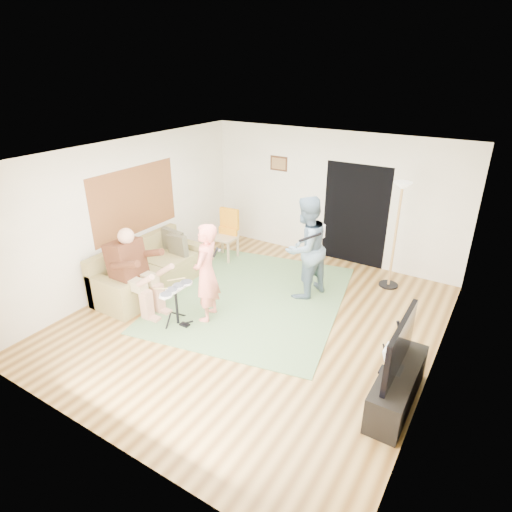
{
  "coord_description": "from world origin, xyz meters",
  "views": [
    {
      "loc": [
        3.19,
        -5.11,
        3.9
      ],
      "look_at": [
        -0.16,
        0.3,
        1.01
      ],
      "focal_mm": 30.0,
      "sensor_mm": 36.0,
      "label": 1
    }
  ],
  "objects": [
    {
      "name": "floor",
      "position": [
        0.0,
        0.0,
        0.0
      ],
      "size": [
        6.0,
        6.0,
        0.0
      ],
      "primitive_type": "plane",
      "color": "brown",
      "rests_on": "ground"
    },
    {
      "name": "walls",
      "position": [
        0.0,
        0.0,
        1.35
      ],
      "size": [
        5.5,
        6.0,
        2.7
      ],
      "primitive_type": null,
      "color": "silver",
      "rests_on": "floor"
    },
    {
      "name": "ceiling",
      "position": [
        0.0,
        0.0,
        2.7
      ],
      "size": [
        6.0,
        6.0,
        0.0
      ],
      "primitive_type": "plane",
      "rotation": [
        3.14,
        0.0,
        0.0
      ],
      "color": "white",
      "rests_on": "walls"
    },
    {
      "name": "window_blinds",
      "position": [
        -2.74,
        0.2,
        1.55
      ],
      "size": [
        0.0,
        2.05,
        2.05
      ],
      "primitive_type": "plane",
      "rotation": [
        1.57,
        0.0,
        1.57
      ],
      "color": "#96572E",
      "rests_on": "walls"
    },
    {
      "name": "doorway",
      "position": [
        0.55,
        2.99,
        1.05
      ],
      "size": [
        2.1,
        0.0,
        2.1
      ],
      "primitive_type": "plane",
      "rotation": [
        1.57,
        0.0,
        0.0
      ],
      "color": "black",
      "rests_on": "walls"
    },
    {
      "name": "picture_frame",
      "position": [
        -1.25,
        2.99,
        1.9
      ],
      "size": [
        0.42,
        0.03,
        0.32
      ],
      "primitive_type": "cube",
      "color": "#3F2314",
      "rests_on": "walls"
    },
    {
      "name": "area_rug",
      "position": [
        -0.41,
        0.59,
        0.01
      ],
      "size": [
        3.71,
        4.12,
        0.02
      ],
      "primitive_type": "cube",
      "rotation": [
        0.0,
        0.0,
        0.2
      ],
      "color": "#597C4B",
      "rests_on": "floor"
    },
    {
      "name": "sofa",
      "position": [
        -2.3,
        -0.11,
        0.29
      ],
      "size": [
        0.9,
        2.19,
        0.89
      ],
      "color": "olive",
      "rests_on": "floor"
    },
    {
      "name": "drummer",
      "position": [
        -1.86,
        -0.76,
        0.57
      ],
      "size": [
        0.96,
        0.53,
        1.47
      ],
      "color": "#4F2716",
      "rests_on": "sofa"
    },
    {
      "name": "drum_kit",
      "position": [
        -1.0,
        -0.76,
        0.3
      ],
      "size": [
        0.38,
        0.67,
        0.69
      ],
      "color": "black",
      "rests_on": "floor"
    },
    {
      "name": "singer",
      "position": [
        -0.69,
        -0.35,
        0.83
      ],
      "size": [
        0.55,
        0.69,
        1.66
      ],
      "primitive_type": "imported",
      "rotation": [
        0.0,
        0.0,
        -1.29
      ],
      "color": "#FC806D",
      "rests_on": "floor"
    },
    {
      "name": "microphone",
      "position": [
        -0.49,
        -0.35,
        1.24
      ],
      "size": [
        0.06,
        0.06,
        0.24
      ],
      "primitive_type": null,
      "color": "black",
      "rests_on": "singer"
    },
    {
      "name": "guitarist",
      "position": [
        0.31,
        1.19,
        0.93
      ],
      "size": [
        0.93,
        1.06,
        1.86
      ],
      "primitive_type": "imported",
      "rotation": [
        0.0,
        0.0,
        -1.85
      ],
      "color": "slate",
      "rests_on": "floor"
    },
    {
      "name": "guitar_held",
      "position": [
        0.51,
        1.19,
        1.26
      ],
      "size": [
        0.3,
        0.61,
        0.26
      ],
      "primitive_type": null,
      "rotation": [
        0.0,
        0.0,
        -0.32
      ],
      "color": "white",
      "rests_on": "guitarist"
    },
    {
      "name": "guitar_spare",
      "position": [
        2.28,
        -0.16,
        0.24
      ],
      "size": [
        0.31,
        0.27,
        0.85
      ],
      "color": "black",
      "rests_on": "floor"
    },
    {
      "name": "torchiere_lamp",
      "position": [
        1.55,
        2.35,
        1.38
      ],
      "size": [
        0.36,
        0.36,
        2.01
      ],
      "color": "black",
      "rests_on": "floor"
    },
    {
      "name": "dining_chair",
      "position": [
        -1.82,
        1.76,
        0.38
      ],
      "size": [
        0.49,
        0.51,
        1.08
      ],
      "rotation": [
        0.0,
        0.0,
        0.07
      ],
      "color": "tan",
      "rests_on": "floor"
    },
    {
      "name": "tv_cabinet",
      "position": [
        2.5,
        -0.69,
        0.25
      ],
      "size": [
        0.4,
        1.4,
        0.5
      ],
      "primitive_type": "cube",
      "color": "black",
      "rests_on": "floor"
    },
    {
      "name": "television",
      "position": [
        2.45,
        -0.69,
        0.85
      ],
      "size": [
        0.06,
        1.15,
        0.69
      ],
      "primitive_type": "cube",
      "color": "black",
      "rests_on": "tv_cabinet"
    }
  ]
}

